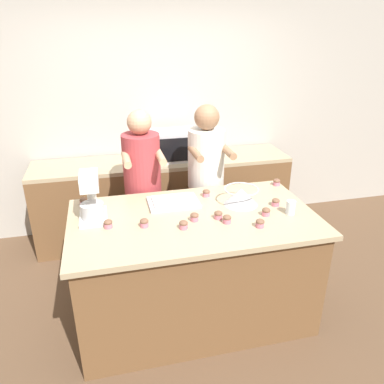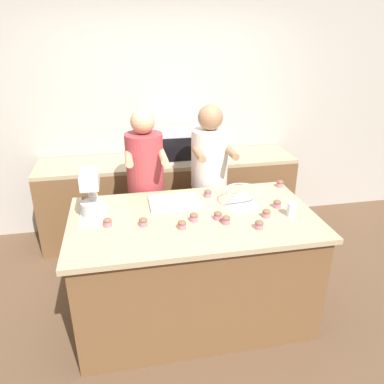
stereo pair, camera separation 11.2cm
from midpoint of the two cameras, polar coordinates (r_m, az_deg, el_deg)
name	(u,v)px [view 1 (the left image)]	position (r m, az deg, el deg)	size (l,w,h in m)	color
ground_plane	(193,311)	(3.38, -0.78, -17.76)	(16.00, 16.00, 0.00)	brown
back_wall	(157,114)	(4.35, -6.16, 11.77)	(10.00, 0.06, 2.70)	#B2ADA3
island_counter	(194,267)	(3.09, -0.82, -11.31)	(1.87, 1.06, 0.92)	brown
back_counter	(164,198)	(4.29, -5.00, -0.88)	(2.80, 0.60, 0.92)	brown
person_left	(143,192)	(3.50, -8.34, -0.05)	(0.35, 0.51, 1.61)	#232328
person_right	(206,185)	(3.59, 1.23, 1.04)	(0.35, 0.51, 1.62)	brown
stand_mixer	(91,199)	(2.86, -16.19, -1.10)	(0.20, 0.30, 0.36)	white
mixing_bowl	(241,196)	(3.04, 6.43, -0.60)	(0.28, 0.28, 0.14)	#BCBCC1
baking_tray	(173,202)	(3.05, -3.91, -1.51)	(0.41, 0.28, 0.04)	#BCBCC1
microwave_oven	(173,145)	(4.09, -3.71, 7.13)	(0.52, 0.36, 0.31)	#B7B7BC
drinking_glass	(291,208)	(2.95, 13.76, -2.33)	(0.07, 0.07, 0.11)	silver
cupcake_0	(266,212)	(2.90, 10.13, -2.97)	(0.06, 0.06, 0.06)	#D17084
cupcake_1	(183,225)	(2.67, -2.52, -5.01)	(0.06, 0.06, 0.06)	#D17084
cupcake_2	(206,193)	(3.17, 1.17, -0.15)	(0.06, 0.06, 0.06)	#D17084
cupcake_3	(277,182)	(3.47, 11.87, 1.50)	(0.06, 0.06, 0.06)	#D17084
cupcake_4	(227,219)	(2.75, 4.19, -4.13)	(0.06, 0.06, 0.06)	#D17084
cupcake_5	(260,223)	(2.73, 9.16, -4.71)	(0.06, 0.06, 0.06)	#D17084
cupcake_6	(218,215)	(2.81, 2.90, -3.50)	(0.06, 0.06, 0.06)	#D17084
cupcake_7	(276,202)	(3.07, 11.62, -1.52)	(0.06, 0.06, 0.06)	#D17084
cupcake_8	(194,217)	(2.78, -0.78, -3.81)	(0.06, 0.06, 0.06)	#D17084
cupcake_9	(144,223)	(2.73, -8.47, -4.66)	(0.06, 0.06, 0.06)	#D17084
cupcake_10	(108,224)	(2.76, -13.82, -4.73)	(0.06, 0.06, 0.06)	#D17084
cupcake_11	(84,201)	(3.16, -17.18, -1.35)	(0.06, 0.06, 0.06)	#D17084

